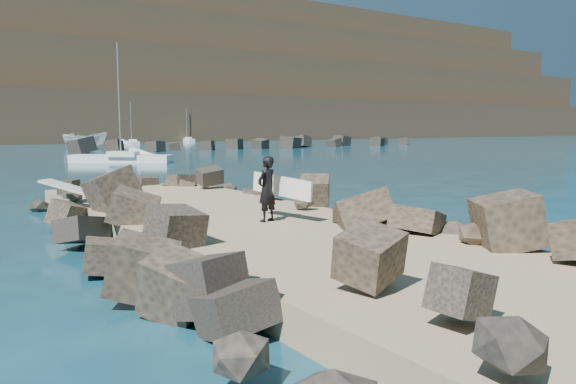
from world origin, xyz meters
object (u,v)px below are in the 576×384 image
boat_imported (85,141)px  surfer_with_board (269,189)px  sailboat_f (187,140)px  surfboard_resting (75,193)px  radome (289,9)px

boat_imported → surfer_with_board: surfer_with_board is taller
surfer_with_board → sailboat_f: (37.15, 89.15, -1.09)m
surfboard_resting → boat_imported: 63.01m
boat_imported → surfer_with_board: 67.36m
radome → sailboat_f: 106.04m
surfboard_resting → boat_imported: size_ratio=0.38×
radome → boat_imported: bearing=-136.2°
surfboard_resting → surfer_with_board: bearing=-96.1°
surfboard_resting → boat_imported: (15.75, 61.01, 0.08)m
surfer_with_board → radome: bearing=55.8°
surfboard_resting → sailboat_f: size_ratio=0.33×
surfer_with_board → sailboat_f: size_ratio=0.30×
boat_imported → sailboat_f: bearing=-42.2°
surfboard_resting → sailboat_f: bearing=24.3°
surfboard_resting → radome: bearing=14.2°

